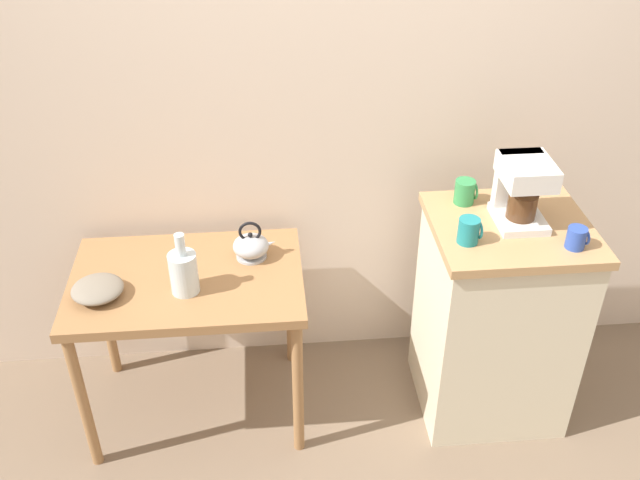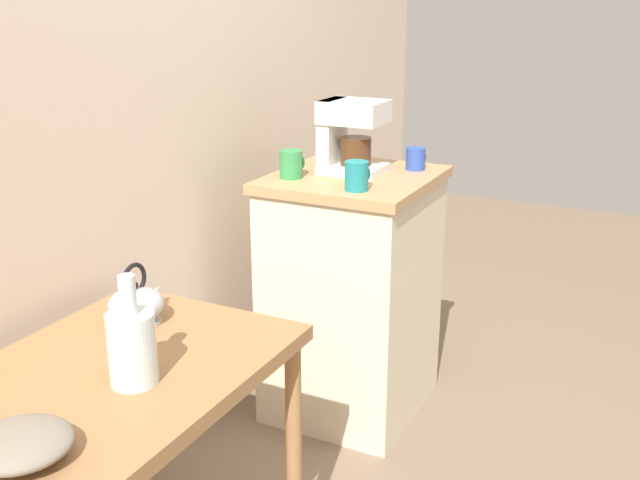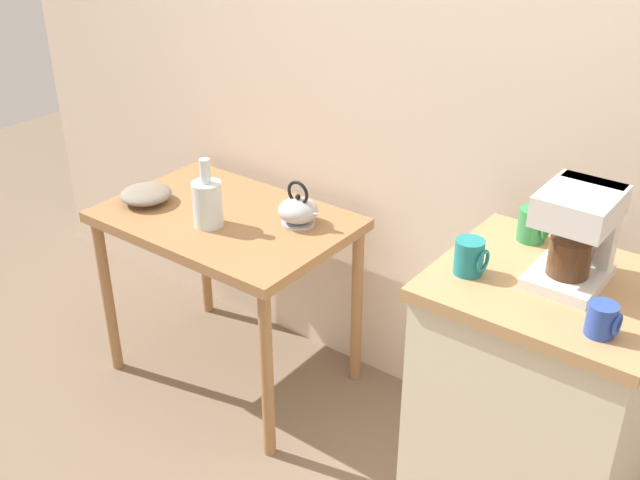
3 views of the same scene
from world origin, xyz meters
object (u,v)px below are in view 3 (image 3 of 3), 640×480
at_px(bowl_stoneware, 146,194).
at_px(coffee_maker, 578,231).
at_px(teakettle, 299,211).
at_px(mug_tall_green, 533,225).
at_px(mug_blue, 602,320).
at_px(mug_dark_teal, 470,257).
at_px(glass_carafe_vase, 207,202).

height_order(bowl_stoneware, coffee_maker, coffee_maker).
xyz_separation_m(teakettle, mug_tall_green, (0.86, 0.00, 0.20)).
distance_m(coffee_maker, mug_blue, 0.27).
bearing_deg(coffee_maker, bowl_stoneware, -177.45).
bearing_deg(teakettle, mug_dark_teal, -18.85).
xyz_separation_m(teakettle, glass_carafe_vase, (-0.25, -0.20, 0.04)).
relative_size(bowl_stoneware, mug_tall_green, 1.98).
bearing_deg(teakettle, bowl_stoneware, -160.30).
distance_m(teakettle, mug_blue, 1.24).
distance_m(teakettle, glass_carafe_vase, 0.32).
relative_size(coffee_maker, mug_tall_green, 2.65).
distance_m(glass_carafe_vase, coffee_maker, 1.30).
height_order(teakettle, mug_tall_green, mug_tall_green).
xyz_separation_m(bowl_stoneware, mug_dark_teal, (1.37, -0.07, 0.22)).
bearing_deg(mug_dark_teal, mug_blue, -10.34).
bearing_deg(mug_blue, coffee_maker, 126.27).
bearing_deg(teakettle, mug_blue, -16.19).
bearing_deg(glass_carafe_vase, bowl_stoneware, -178.98).
xyz_separation_m(teakettle, mug_dark_teal, (0.80, -0.27, 0.20)).
xyz_separation_m(bowl_stoneware, coffee_maker, (1.60, 0.07, 0.32)).
bearing_deg(mug_blue, teakettle, 163.81).
bearing_deg(teakettle, mug_tall_green, 0.32).
bearing_deg(glass_carafe_vase, mug_tall_green, 10.51).
xyz_separation_m(mug_blue, mug_dark_teal, (-0.38, 0.07, 0.01)).
height_order(bowl_stoneware, mug_tall_green, mug_tall_green).
bearing_deg(mug_blue, mug_tall_green, 132.73).
height_order(bowl_stoneware, mug_blue, mug_blue).
xyz_separation_m(glass_carafe_vase, mug_dark_teal, (1.05, -0.07, 0.17)).
height_order(glass_carafe_vase, mug_tall_green, mug_tall_green).
relative_size(coffee_maker, mug_blue, 3.20).
height_order(bowl_stoneware, teakettle, teakettle).
distance_m(teakettle, mug_tall_green, 0.88).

